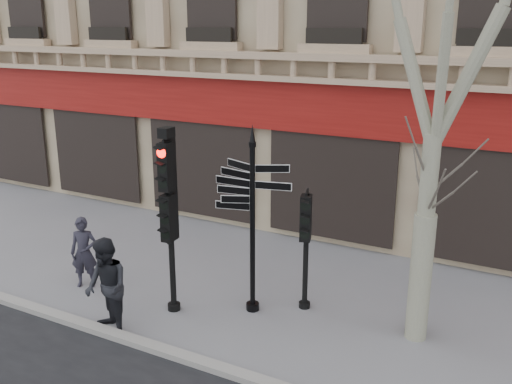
% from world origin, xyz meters
% --- Properties ---
extents(ground, '(80.00, 80.00, 0.00)m').
position_xyz_m(ground, '(0.00, 0.00, 0.00)').
color(ground, slate).
rests_on(ground, ground).
extents(kerb, '(80.00, 0.25, 0.12)m').
position_xyz_m(kerb, '(0.00, -1.40, 0.06)').
color(kerb, gray).
rests_on(kerb, ground).
extents(fingerpost, '(1.72, 1.72, 3.83)m').
position_xyz_m(fingerpost, '(-0.05, 0.77, 2.57)').
color(fingerpost, black).
rests_on(fingerpost, ground).
extents(traffic_signal_main, '(0.44, 0.33, 3.77)m').
position_xyz_m(traffic_signal_main, '(-1.47, 0.02, 2.38)').
color(traffic_signal_main, black).
rests_on(traffic_signal_main, ground).
extents(traffic_signal_secondary, '(0.48, 0.40, 2.42)m').
position_xyz_m(traffic_signal_secondary, '(0.84, 1.37, 1.69)').
color(traffic_signal_secondary, black).
rests_on(traffic_signal_secondary, ground).
extents(pedestrian_a, '(0.69, 0.61, 1.60)m').
position_xyz_m(pedestrian_a, '(-3.85, 0.00, 0.80)').
color(pedestrian_a, '#22202B').
rests_on(pedestrian_a, ground).
extents(pedestrian_b, '(1.14, 1.05, 1.88)m').
position_xyz_m(pedestrian_b, '(-2.00, -1.30, 0.94)').
color(pedestrian_b, black).
rests_on(pedestrian_b, ground).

